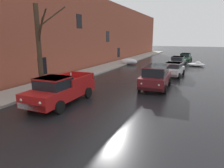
# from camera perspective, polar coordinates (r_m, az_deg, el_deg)

# --- Properties ---
(left_sidewalk_slab) EXTENTS (3.05, 80.00, 0.15)m
(left_sidewalk_slab) POSITION_cam_1_polar(r_m,az_deg,el_deg) (22.54, -7.50, 3.13)
(left_sidewalk_slab) COLOR #A8A399
(left_sidewalk_slab) RESTS_ON ground
(brick_townhouse_facade) EXTENTS (0.63, 80.00, 9.48)m
(brick_townhouse_facade) POSITION_cam_1_polar(r_m,az_deg,el_deg) (23.35, -12.22, 14.80)
(brick_townhouse_facade) COLOR #9E4C38
(brick_townhouse_facade) RESTS_ON ground
(snow_bank_near_corner_left) EXTENTS (2.67, 1.25, 0.90)m
(snow_bank_near_corner_left) POSITION_cam_1_polar(r_m,az_deg,el_deg) (30.41, 4.85, 6.48)
(snow_bank_near_corner_left) COLOR white
(snow_bank_near_corner_left) RESTS_ON ground
(snow_bank_along_left_kerb) EXTENTS (2.36, 1.34, 0.73)m
(snow_bank_along_left_kerb) POSITION_cam_1_polar(r_m,az_deg,el_deg) (30.69, 23.22, 5.20)
(snow_bank_along_left_kerb) COLOR white
(snow_bank_along_left_kerb) RESTS_ON ground
(snow_bank_mid_block_left) EXTENTS (1.95, 0.91, 0.84)m
(snow_bank_mid_block_left) POSITION_cam_1_polar(r_m,az_deg,el_deg) (17.46, -11.13, 1.10)
(snow_bank_mid_block_left) COLOR white
(snow_bank_mid_block_left) RESTS_ON ground
(bare_tree_second_along_sidewalk) EXTENTS (1.70, 2.12, 6.22)m
(bare_tree_second_along_sidewalk) POSITION_cam_1_polar(r_m,az_deg,el_deg) (14.98, -20.13, 9.78)
(bare_tree_second_along_sidewalk) COLOR #423323
(bare_tree_second_along_sidewalk) RESTS_ON ground
(pickup_truck_red_approaching_near_lane) EXTENTS (2.29, 5.22, 1.76)m
(pickup_truck_red_approaching_near_lane) POSITION_cam_1_polar(r_m,az_deg,el_deg) (12.50, -14.69, -1.57)
(pickup_truck_red_approaching_near_lane) COLOR red
(pickup_truck_red_approaching_near_lane) RESTS_ON ground
(suv_maroon_parked_kerbside_close) EXTENTS (2.23, 4.80, 1.82)m
(suv_maroon_parked_kerbside_close) POSITION_cam_1_polar(r_m,az_deg,el_deg) (16.17, 12.57, 2.25)
(suv_maroon_parked_kerbside_close) COLOR maroon
(suv_maroon_parked_kerbside_close) RESTS_ON ground
(sedan_white_parked_kerbside_mid) EXTENTS (2.27, 4.19, 1.42)m
(sedan_white_parked_kerbside_mid) POSITION_cam_1_polar(r_m,az_deg,el_deg) (21.92, 17.17, 4.16)
(sedan_white_parked_kerbside_mid) COLOR silver
(sedan_white_parked_kerbside_mid) RESTS_ON ground
(sedan_grey_parked_far_down_block) EXTENTS (2.12, 4.12, 1.42)m
(sedan_grey_parked_far_down_block) POSITION_cam_1_polar(r_m,az_deg,el_deg) (29.41, 18.39, 6.24)
(sedan_grey_parked_far_down_block) COLOR slate
(sedan_grey_parked_far_down_block) RESTS_ON ground
(sedan_green_queued_behind_truck) EXTENTS (2.09, 4.40, 1.42)m
(sedan_green_queued_behind_truck) POSITION_cam_1_polar(r_m,az_deg,el_deg) (35.84, 20.38, 7.23)
(sedan_green_queued_behind_truck) COLOR #1E5633
(sedan_green_queued_behind_truck) RESTS_ON ground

